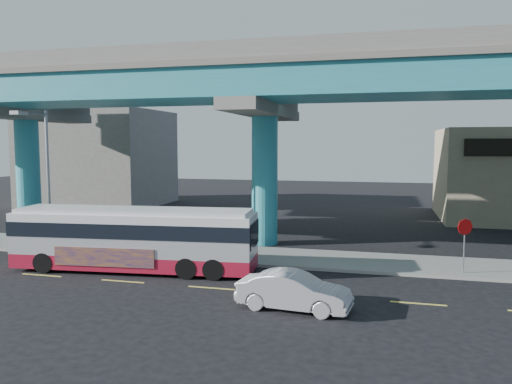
% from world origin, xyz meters
% --- Properties ---
extents(ground, '(120.00, 120.00, 0.00)m').
position_xyz_m(ground, '(0.00, 0.00, 0.00)').
color(ground, black).
rests_on(ground, ground).
extents(sidewalk, '(70.00, 4.00, 0.15)m').
position_xyz_m(sidewalk, '(0.00, 5.50, 0.07)').
color(sidewalk, gray).
rests_on(sidewalk, ground).
extents(lane_markings, '(58.00, 0.12, 0.01)m').
position_xyz_m(lane_markings, '(-0.00, -0.30, 0.01)').
color(lane_markings, '#D8C64C').
rests_on(lane_markings, ground).
extents(viaduct, '(52.00, 12.40, 11.70)m').
position_xyz_m(viaduct, '(-0.00, 9.11, 9.14)').
color(viaduct, teal).
rests_on(viaduct, ground).
extents(building_concrete, '(12.00, 10.00, 9.00)m').
position_xyz_m(building_concrete, '(-20.00, 24.00, 4.50)').
color(building_concrete, gray).
rests_on(building_concrete, ground).
extents(transit_bus, '(11.41, 3.47, 2.88)m').
position_xyz_m(transit_bus, '(-4.38, 1.53, 1.58)').
color(transit_bus, maroon).
rests_on(transit_bus, ground).
extents(sedan, '(2.29, 4.33, 1.32)m').
position_xyz_m(sedan, '(3.69, -2.06, 0.66)').
color(sedan, '#A4A3A8').
rests_on(sedan, ground).
extents(parked_car, '(1.68, 3.62, 1.20)m').
position_xyz_m(parked_car, '(-11.70, 5.64, 0.75)').
color(parked_car, '#2B2B30').
rests_on(parked_car, sidewalk).
extents(street_lamp, '(0.50, 2.44, 7.44)m').
position_xyz_m(street_lamp, '(-10.71, 3.45, 5.01)').
color(street_lamp, gray).
rests_on(street_lamp, sidewalk).
extents(stop_sign, '(0.67, 0.33, 2.42)m').
position_xyz_m(stop_sign, '(10.17, 4.18, 1.88)').
color(stop_sign, gray).
rests_on(stop_sign, sidewalk).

